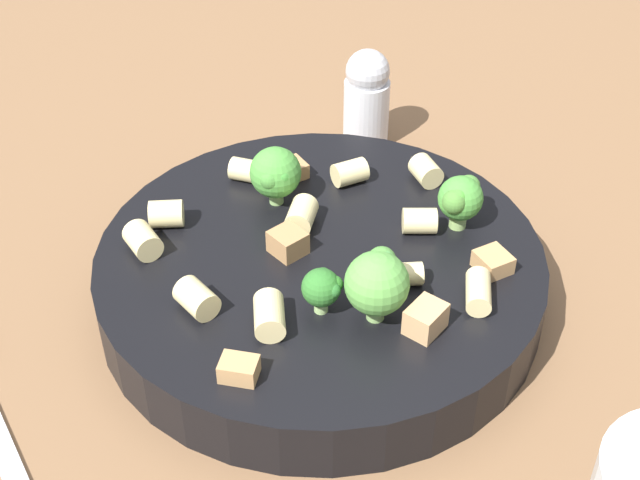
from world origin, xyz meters
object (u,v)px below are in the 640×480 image
rigatoni_2 (420,221)px  rigatoni_9 (405,274)px  broccoli_floret_2 (378,281)px  pepper_shaker (367,98)px  rigatoni_3 (166,214)px  chicken_chunk_2 (294,169)px  rigatoni_10 (143,241)px  rigatoni_5 (426,171)px  rigatoni_0 (478,292)px  broccoli_floret_1 (460,198)px  chicken_chunk_0 (426,319)px  chicken_chunk_1 (239,369)px  broccoli_floret_3 (323,287)px  rigatoni_4 (350,172)px  rigatoni_8 (194,296)px  chicken_chunk_4 (493,262)px  pasta_bowl (320,272)px  chicken_chunk_3 (288,243)px  broccoli_floret_0 (274,174)px  rigatoni_7 (269,316)px  rigatoni_1 (301,215)px  rigatoni_6 (251,171)px

rigatoni_2 → rigatoni_9: (0.03, -0.04, -0.00)m
broccoli_floret_2 → pepper_shaker: bearing=142.5°
rigatoni_3 → chicken_chunk_2: bearing=88.7°
rigatoni_3 → rigatoni_10: same height
rigatoni_9 → rigatoni_5: bearing=131.7°
rigatoni_0 → rigatoni_10: bearing=-139.1°
broccoli_floret_1 → rigatoni_5: broccoli_floret_1 is taller
chicken_chunk_0 → chicken_chunk_1: chicken_chunk_0 is taller
broccoli_floret_3 → rigatoni_5: (-0.06, 0.13, -0.01)m
rigatoni_4 → rigatoni_8: bearing=-72.7°
rigatoni_5 → rigatoni_0: bearing=-27.5°
chicken_chunk_0 → pepper_shaker: bearing=148.5°
chicken_chunk_0 → chicken_chunk_4: size_ratio=1.10×
chicken_chunk_4 → rigatoni_9: bearing=-113.1°
pasta_bowl → chicken_chunk_3: bearing=-128.7°
pasta_bowl → chicken_chunk_4: bearing=45.0°
chicken_chunk_1 → rigatoni_3: bearing=166.5°
pasta_bowl → broccoli_floret_2: bearing=-6.9°
rigatoni_0 → rigatoni_4: bearing=174.1°
rigatoni_0 → chicken_chunk_4: size_ratio=1.43×
broccoli_floret_1 → broccoli_floret_2: broccoli_floret_2 is taller
broccoli_floret_3 → chicken_chunk_0: 0.06m
rigatoni_3 → rigatoni_5: bearing=69.6°
broccoli_floret_0 → rigatoni_10: broccoli_floret_0 is taller
chicken_chunk_1 → chicken_chunk_4: (0.02, 0.17, 0.00)m
broccoli_floret_2 → chicken_chunk_0: (0.02, 0.01, -0.02)m
rigatoni_4 → rigatoni_7: bearing=-55.4°
pasta_bowl → rigatoni_3: rigatoni_3 is taller
rigatoni_3 → rigatoni_9: 0.16m
broccoli_floret_2 → rigatoni_0: 0.06m
rigatoni_10 → chicken_chunk_3: rigatoni_10 is taller
pasta_bowl → chicken_chunk_0: bearing=4.5°
rigatoni_0 → rigatoni_1: (-0.12, -0.04, 0.00)m
pasta_bowl → chicken_chunk_2: (-0.08, 0.04, 0.02)m
broccoli_floret_3 → rigatoni_0: 0.09m
broccoli_floret_2 → rigatoni_3: bearing=-159.5°
rigatoni_8 → chicken_chunk_3: size_ratio=1.19×
rigatoni_1 → chicken_chunk_1: (0.08, -0.10, -0.00)m
rigatoni_2 → rigatoni_6: (-0.11, -0.05, -0.00)m
rigatoni_0 → rigatoni_9: size_ratio=1.37×
rigatoni_1 → pepper_shaker: (-0.10, 0.13, -0.01)m
pasta_bowl → pepper_shaker: 0.19m
broccoli_floret_2 → rigatoni_10: bearing=-148.6°
chicken_chunk_3 → rigatoni_10: bearing=-126.6°
rigatoni_4 → chicken_chunk_3: size_ratio=1.12×
rigatoni_1 → rigatoni_5: size_ratio=1.16×
rigatoni_5 → rigatoni_9: 0.11m
rigatoni_8 → rigatoni_7: bearing=33.4°
broccoli_floret_2 → rigatoni_10: broccoli_floret_2 is taller
broccoli_floret_3 → rigatoni_1: (-0.07, 0.04, -0.01)m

